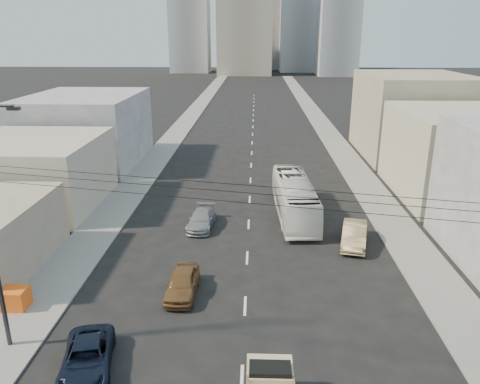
# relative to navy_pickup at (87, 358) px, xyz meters

# --- Properties ---
(sidewalk_left) EXTENTS (3.50, 180.00, 0.12)m
(sidewalk_left) POSITION_rel_navy_pickup_xyz_m (-4.70, 67.61, -0.60)
(sidewalk_left) COLOR gray
(sidewalk_left) RESTS_ON ground
(sidewalk_right) EXTENTS (3.50, 180.00, 0.12)m
(sidewalk_right) POSITION_rel_navy_pickup_xyz_m (18.80, 67.61, -0.60)
(sidewalk_right) COLOR gray
(sidewalk_right) RESTS_ON ground
(lane_dashes) EXTENTS (0.15, 104.00, 0.01)m
(lane_dashes) POSITION_rel_navy_pickup_xyz_m (7.05, 50.61, -0.65)
(lane_dashes) COLOR silver
(lane_dashes) RESTS_ON ground
(navy_pickup) EXTENTS (3.11, 5.08, 1.32)m
(navy_pickup) POSITION_rel_navy_pickup_xyz_m (0.00, 0.00, 0.00)
(navy_pickup) COLOR black
(navy_pickup) RESTS_ON ground
(city_bus) EXTENTS (3.32, 11.76, 3.24)m
(city_bus) POSITION_rel_navy_pickup_xyz_m (10.84, 19.59, 0.96)
(city_bus) COLOR silver
(city_bus) RESTS_ON ground
(sedan_brown) EXTENTS (1.78, 4.32, 1.47)m
(sedan_brown) POSITION_rel_navy_pickup_xyz_m (3.33, 6.78, 0.08)
(sedan_brown) COLOR brown
(sedan_brown) RESTS_ON ground
(sedan_tan) EXTENTS (2.70, 5.06, 1.59)m
(sedan_tan) POSITION_rel_navy_pickup_xyz_m (14.78, 14.01, 0.13)
(sedan_tan) COLOR #A0875D
(sedan_tan) RESTS_ON ground
(sedan_grey) EXTENTS (2.19, 4.74, 1.34)m
(sedan_grey) POSITION_rel_navy_pickup_xyz_m (3.32, 16.93, 0.01)
(sedan_grey) COLOR gray
(sedan_grey) RESTS_ON ground
(overhead_wires) EXTENTS (23.01, 5.02, 0.72)m
(overhead_wires) POSITION_rel_navy_pickup_xyz_m (7.05, -0.89, 8.31)
(overhead_wires) COLOR black
(overhead_wires) RESTS_ON ground
(crate_stack) EXTENTS (1.80, 1.20, 1.14)m
(crate_stack) POSITION_rel_navy_pickup_xyz_m (-5.95, 4.84, 0.03)
(crate_stack) COLOR orange
(crate_stack) RESTS_ON sidewalk_left
(bldg_right_mid) EXTENTS (11.00, 14.00, 8.00)m
(bldg_right_mid) POSITION_rel_navy_pickup_xyz_m (26.55, 25.61, 3.34)
(bldg_right_mid) COLOR #B3A990
(bldg_right_mid) RESTS_ON ground
(bldg_right_far) EXTENTS (12.00, 16.00, 10.00)m
(bldg_right_far) POSITION_rel_navy_pickup_xyz_m (27.05, 41.61, 4.34)
(bldg_right_far) COLOR gray
(bldg_right_far) RESTS_ON ground
(bldg_left_mid) EXTENTS (11.00, 12.00, 6.00)m
(bldg_left_mid) POSITION_rel_navy_pickup_xyz_m (-11.95, 21.61, 2.34)
(bldg_left_mid) COLOR #B3A990
(bldg_left_mid) RESTS_ON ground
(bldg_left_far) EXTENTS (12.00, 16.00, 8.00)m
(bldg_left_far) POSITION_rel_navy_pickup_xyz_m (-12.45, 36.61, 3.34)
(bldg_left_far) COLOR gray
(bldg_left_far) RESTS_ON ground
(midrise_ne) EXTENTS (16.00, 16.00, 40.00)m
(midrise_ne) POSITION_rel_navy_pickup_xyz_m (25.05, 182.61, 19.34)
(midrise_ne) COLOR gray
(midrise_ne) RESTS_ON ground
(midrise_nw) EXTENTS (15.00, 15.00, 34.00)m
(midrise_nw) POSITION_rel_navy_pickup_xyz_m (-18.95, 177.61, 16.34)
(midrise_nw) COLOR gray
(midrise_nw) RESTS_ON ground
(midrise_back) EXTENTS (18.00, 18.00, 44.00)m
(midrise_back) POSITION_rel_navy_pickup_xyz_m (13.05, 197.61, 21.34)
(midrise_back) COLOR gray
(midrise_back) RESTS_ON ground
(midrise_east) EXTENTS (14.00, 14.00, 28.00)m
(midrise_east) POSITION_rel_navy_pickup_xyz_m (37.05, 162.61, 13.34)
(midrise_east) COLOR gray
(midrise_east) RESTS_ON ground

